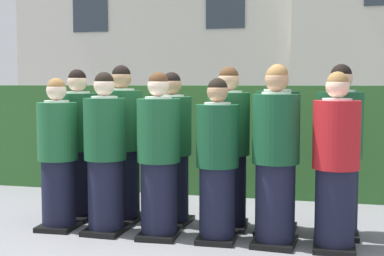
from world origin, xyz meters
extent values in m
plane|color=slate|center=(0.00, 0.00, 0.00)|extent=(60.00, 60.00, 0.00)
cylinder|color=black|center=(-1.36, 0.02, 0.36)|extent=(0.34, 0.34, 0.71)
cube|color=black|center=(-1.36, 0.02, 0.03)|extent=(0.37, 0.46, 0.05)
cylinder|color=#1E5B33|center=(-1.36, 0.02, 1.01)|extent=(0.40, 0.40, 0.59)
cylinder|color=white|center=(-1.36, 0.02, 1.30)|extent=(0.25, 0.25, 0.03)
cube|color=#236038|center=(-1.37, 0.21, 1.12)|extent=(0.04, 0.01, 0.26)
sphere|color=beige|center=(-1.36, 0.02, 1.42)|extent=(0.20, 0.20, 0.20)
sphere|color=olive|center=(-1.36, 0.02, 1.45)|extent=(0.18, 0.18, 0.18)
cylinder|color=black|center=(-0.83, 0.00, 0.37)|extent=(0.35, 0.35, 0.74)
cube|color=black|center=(-0.83, 0.00, 0.03)|extent=(0.38, 0.47, 0.05)
cylinder|color=#19512D|center=(-0.83, 0.00, 1.04)|extent=(0.42, 0.42, 0.61)
cylinder|color=white|center=(-0.83, 0.00, 1.35)|extent=(0.26, 0.26, 0.03)
cube|color=gold|center=(-0.83, 0.20, 1.16)|extent=(0.04, 0.01, 0.27)
sphere|color=beige|center=(-0.83, 0.00, 1.47)|extent=(0.21, 0.21, 0.21)
sphere|color=black|center=(-0.83, 0.00, 1.51)|extent=(0.19, 0.19, 0.19)
cylinder|color=black|center=(-0.27, -0.02, 0.37)|extent=(0.35, 0.35, 0.74)
cube|color=black|center=(-0.27, -0.02, 0.03)|extent=(0.39, 0.48, 0.05)
cylinder|color=#19512D|center=(-0.27, -0.02, 1.04)|extent=(0.42, 0.42, 0.61)
cylinder|color=white|center=(-0.27, -0.02, 1.35)|extent=(0.26, 0.26, 0.03)
cube|color=navy|center=(-0.28, 0.18, 1.16)|extent=(0.04, 0.01, 0.27)
sphere|color=beige|center=(-0.27, -0.02, 1.47)|extent=(0.21, 0.21, 0.21)
sphere|color=#472D19|center=(-0.27, -0.02, 1.51)|extent=(0.19, 0.19, 0.19)
cylinder|color=black|center=(0.30, -0.01, 0.35)|extent=(0.34, 0.34, 0.71)
cube|color=black|center=(0.30, -0.01, 0.03)|extent=(0.37, 0.45, 0.05)
cylinder|color=#144728|center=(0.30, -0.01, 1.00)|extent=(0.40, 0.40, 0.59)
cylinder|color=white|center=(0.30, -0.01, 1.30)|extent=(0.25, 0.25, 0.03)
cube|color=#236038|center=(0.30, 0.18, 1.12)|extent=(0.04, 0.01, 0.26)
sphere|color=tan|center=(0.30, -0.01, 1.41)|extent=(0.20, 0.20, 0.20)
sphere|color=black|center=(0.30, -0.01, 1.45)|extent=(0.18, 0.18, 0.18)
cylinder|color=black|center=(0.85, 0.00, 0.38)|extent=(0.37, 0.37, 0.76)
cube|color=black|center=(0.85, 0.00, 0.03)|extent=(0.42, 0.50, 0.05)
cylinder|color=#144728|center=(0.85, 0.00, 1.08)|extent=(0.43, 0.43, 0.63)
cylinder|color=white|center=(0.85, 0.00, 1.40)|extent=(0.27, 0.27, 0.03)
cube|color=gold|center=(0.86, 0.21, 1.20)|extent=(0.04, 0.01, 0.28)
sphere|color=tan|center=(0.85, 0.00, 1.52)|extent=(0.22, 0.22, 0.22)
sphere|color=olive|center=(0.85, 0.00, 1.56)|extent=(0.20, 0.20, 0.20)
cube|color=white|center=(0.87, 0.28, 0.98)|extent=(0.15, 0.02, 0.20)
cylinder|color=black|center=(1.38, -0.01, 0.37)|extent=(0.35, 0.35, 0.73)
cube|color=black|center=(1.38, -0.01, 0.03)|extent=(0.37, 0.46, 0.05)
cylinder|color=#AD191E|center=(1.38, -0.01, 1.04)|extent=(0.41, 0.41, 0.61)
cylinder|color=white|center=(1.38, -0.01, 1.35)|extent=(0.26, 0.26, 0.03)
cube|color=navy|center=(1.38, 0.18, 1.16)|extent=(0.04, 0.01, 0.27)
sphere|color=beige|center=(1.38, -0.01, 1.46)|extent=(0.21, 0.21, 0.21)
sphere|color=olive|center=(1.38, -0.01, 1.50)|extent=(0.19, 0.19, 0.19)
cube|color=white|center=(1.38, 0.25, 0.95)|extent=(0.15, 0.01, 0.20)
cylinder|color=black|center=(-1.36, 0.49, 0.38)|extent=(0.36, 0.36, 0.76)
cube|color=black|center=(-1.36, 0.49, 0.03)|extent=(0.41, 0.49, 0.05)
cylinder|color=#19512D|center=(-1.36, 0.49, 1.07)|extent=(0.43, 0.43, 0.63)
cylinder|color=white|center=(-1.36, 0.49, 1.39)|extent=(0.27, 0.27, 0.03)
cube|color=#236038|center=(-1.34, 0.69, 1.19)|extent=(0.04, 0.01, 0.28)
sphere|color=beige|center=(-1.36, 0.49, 1.51)|extent=(0.21, 0.21, 0.21)
sphere|color=black|center=(-1.36, 0.49, 1.55)|extent=(0.20, 0.20, 0.20)
cube|color=white|center=(-1.34, 0.76, 0.98)|extent=(0.15, 0.02, 0.20)
cylinder|color=black|center=(-0.84, 0.48, 0.39)|extent=(0.37, 0.37, 0.78)
cube|color=black|center=(-0.84, 0.48, 0.03)|extent=(0.40, 0.49, 0.05)
cylinder|color=#1E5B33|center=(-0.84, 0.48, 1.10)|extent=(0.44, 0.44, 0.64)
cylinder|color=white|center=(-0.84, 0.48, 1.42)|extent=(0.27, 0.27, 0.03)
cube|color=#236038|center=(-0.84, 0.68, 1.22)|extent=(0.04, 0.01, 0.28)
sphere|color=tan|center=(-0.84, 0.48, 1.55)|extent=(0.22, 0.22, 0.22)
sphere|color=black|center=(-0.84, 0.48, 1.58)|extent=(0.20, 0.20, 0.20)
cylinder|color=black|center=(-0.28, 0.48, 0.37)|extent=(0.35, 0.35, 0.74)
cube|color=black|center=(-0.28, 0.48, 0.03)|extent=(0.41, 0.49, 0.05)
cylinder|color=#19512D|center=(-0.28, 0.48, 1.05)|extent=(0.42, 0.42, 0.61)
cylinder|color=white|center=(-0.28, 0.48, 1.36)|extent=(0.26, 0.26, 0.03)
cube|color=navy|center=(-0.27, 0.68, 1.17)|extent=(0.04, 0.01, 0.27)
sphere|color=tan|center=(-0.28, 0.48, 1.48)|extent=(0.21, 0.21, 0.21)
sphere|color=black|center=(-0.28, 0.48, 1.51)|extent=(0.19, 0.19, 0.19)
cube|color=white|center=(-0.26, 0.75, 0.95)|extent=(0.15, 0.02, 0.20)
cylinder|color=black|center=(0.33, 0.46, 0.38)|extent=(0.37, 0.37, 0.77)
cube|color=black|center=(0.33, 0.46, 0.03)|extent=(0.41, 0.50, 0.05)
cylinder|color=#1E5B33|center=(0.33, 0.46, 1.08)|extent=(0.43, 0.43, 0.63)
cylinder|color=white|center=(0.33, 0.46, 1.40)|extent=(0.27, 0.27, 0.03)
cube|color=gold|center=(0.31, 0.67, 1.21)|extent=(0.04, 0.01, 0.28)
sphere|color=tan|center=(0.33, 0.46, 1.53)|extent=(0.22, 0.22, 0.22)
sphere|color=#472D19|center=(0.33, 0.46, 1.56)|extent=(0.20, 0.20, 0.20)
cylinder|color=black|center=(0.82, 0.44, 0.39)|extent=(0.37, 0.37, 0.77)
cube|color=black|center=(0.82, 0.44, 0.03)|extent=(0.41, 0.49, 0.05)
cylinder|color=#144728|center=(0.82, 0.44, 1.09)|extent=(0.44, 0.44, 0.64)
cylinder|color=white|center=(0.82, 0.44, 1.42)|extent=(0.27, 0.27, 0.03)
cube|color=#236038|center=(0.83, 0.65, 1.22)|extent=(0.04, 0.01, 0.28)
sphere|color=beige|center=(0.82, 0.44, 1.54)|extent=(0.22, 0.22, 0.22)
sphere|color=olive|center=(0.82, 0.44, 1.58)|extent=(0.20, 0.20, 0.20)
cylinder|color=black|center=(1.42, 0.45, 0.39)|extent=(0.37, 0.37, 0.77)
cube|color=black|center=(1.42, 0.45, 0.03)|extent=(0.39, 0.48, 0.05)
cylinder|color=#144728|center=(1.42, 0.45, 1.09)|extent=(0.44, 0.44, 0.64)
cylinder|color=white|center=(1.42, 0.45, 1.41)|extent=(0.27, 0.27, 0.03)
cube|color=#236038|center=(1.42, 0.66, 1.22)|extent=(0.04, 0.01, 0.28)
sphere|color=tan|center=(1.42, 0.45, 1.54)|extent=(0.22, 0.22, 0.22)
sphere|color=black|center=(1.42, 0.45, 1.58)|extent=(0.20, 0.20, 0.20)
cube|color=#33662D|center=(0.00, 2.27, 0.73)|extent=(7.64, 0.70, 1.46)
cube|color=beige|center=(-2.61, 8.78, 2.66)|extent=(7.41, 3.06, 5.31)
cube|color=#2D3842|center=(-4.28, 7.23, 3.29)|extent=(0.90, 0.04, 1.10)
cube|color=#2D3842|center=(-0.94, 7.23, 3.29)|extent=(0.90, 0.04, 1.10)
camera|label=1|loc=(1.25, -4.85, 1.49)|focal=49.52mm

